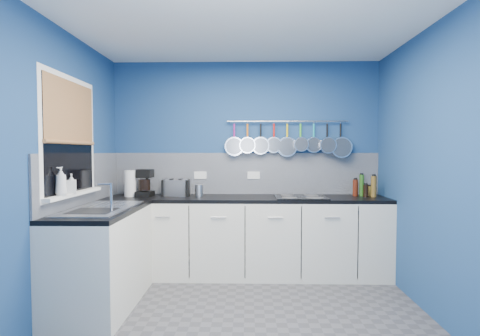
{
  "coord_description": "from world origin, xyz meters",
  "views": [
    {
      "loc": [
        0.03,
        -3.0,
        1.42
      ],
      "look_at": [
        -0.05,
        0.75,
        1.25
      ],
      "focal_mm": 27.63,
      "sensor_mm": 36.0,
      "label": 1
    }
  ],
  "objects_px": {
    "paper_towel": "(130,183)",
    "toaster": "(176,188)",
    "coffee_maker": "(145,183)",
    "hob": "(301,197)",
    "soap_bottle_b": "(71,183)",
    "canister": "(199,190)",
    "soap_bottle_a": "(61,181)"
  },
  "relations": [
    {
      "from": "paper_towel",
      "to": "toaster",
      "type": "height_order",
      "value": "paper_towel"
    },
    {
      "from": "paper_towel",
      "to": "coffee_maker",
      "type": "bearing_deg",
      "value": 8.0
    },
    {
      "from": "paper_towel",
      "to": "hob",
      "type": "distance_m",
      "value": 1.96
    },
    {
      "from": "soap_bottle_b",
      "to": "toaster",
      "type": "distance_m",
      "value": 1.29
    },
    {
      "from": "hob",
      "to": "paper_towel",
      "type": "bearing_deg",
      "value": 178.45
    },
    {
      "from": "toaster",
      "to": "canister",
      "type": "bearing_deg",
      "value": 7.67
    },
    {
      "from": "soap_bottle_a",
      "to": "paper_towel",
      "type": "relative_size",
      "value": 0.8
    },
    {
      "from": "soap_bottle_b",
      "to": "canister",
      "type": "bearing_deg",
      "value": 46.22
    },
    {
      "from": "coffee_maker",
      "to": "toaster",
      "type": "xyz_separation_m",
      "value": [
        0.36,
        0.05,
        -0.06
      ]
    },
    {
      "from": "soap_bottle_a",
      "to": "hob",
      "type": "height_order",
      "value": "soap_bottle_a"
    },
    {
      "from": "paper_towel",
      "to": "toaster",
      "type": "relative_size",
      "value": 1.02
    },
    {
      "from": "soap_bottle_a",
      "to": "coffee_maker",
      "type": "distance_m",
      "value": 1.25
    },
    {
      "from": "canister",
      "to": "hob",
      "type": "xyz_separation_m",
      "value": [
        1.16,
        -0.1,
        -0.06
      ]
    },
    {
      "from": "paper_towel",
      "to": "coffee_maker",
      "type": "height_order",
      "value": "coffee_maker"
    },
    {
      "from": "soap_bottle_a",
      "to": "soap_bottle_b",
      "type": "bearing_deg",
      "value": 90.0
    },
    {
      "from": "soap_bottle_a",
      "to": "canister",
      "type": "relative_size",
      "value": 1.78
    },
    {
      "from": "soap_bottle_b",
      "to": "coffee_maker",
      "type": "bearing_deg",
      "value": 70.11
    },
    {
      "from": "soap_bottle_b",
      "to": "coffee_maker",
      "type": "height_order",
      "value": "soap_bottle_b"
    },
    {
      "from": "paper_towel",
      "to": "toaster",
      "type": "distance_m",
      "value": 0.52
    },
    {
      "from": "soap_bottle_a",
      "to": "hob",
      "type": "relative_size",
      "value": 0.42
    },
    {
      "from": "soap_bottle_b",
      "to": "hob",
      "type": "xyz_separation_m",
      "value": [
        2.15,
        0.94,
        -0.23
      ]
    },
    {
      "from": "coffee_maker",
      "to": "toaster",
      "type": "distance_m",
      "value": 0.36
    },
    {
      "from": "coffee_maker",
      "to": "canister",
      "type": "bearing_deg",
      "value": 6.72
    },
    {
      "from": "canister",
      "to": "soap_bottle_a",
      "type": "bearing_deg",
      "value": -129.21
    },
    {
      "from": "soap_bottle_b",
      "to": "hob",
      "type": "relative_size",
      "value": 0.3
    },
    {
      "from": "canister",
      "to": "paper_towel",
      "type": "bearing_deg",
      "value": -176.56
    },
    {
      "from": "toaster",
      "to": "hob",
      "type": "bearing_deg",
      "value": 7.73
    },
    {
      "from": "toaster",
      "to": "hob",
      "type": "height_order",
      "value": "toaster"
    },
    {
      "from": "toaster",
      "to": "hob",
      "type": "xyz_separation_m",
      "value": [
        1.43,
        -0.12,
        -0.09
      ]
    },
    {
      "from": "coffee_maker",
      "to": "toaster",
      "type": "bearing_deg",
      "value": 12.24
    },
    {
      "from": "canister",
      "to": "toaster",
      "type": "bearing_deg",
      "value": 175.01
    },
    {
      "from": "soap_bottle_b",
      "to": "paper_towel",
      "type": "height_order",
      "value": "soap_bottle_b"
    }
  ]
}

